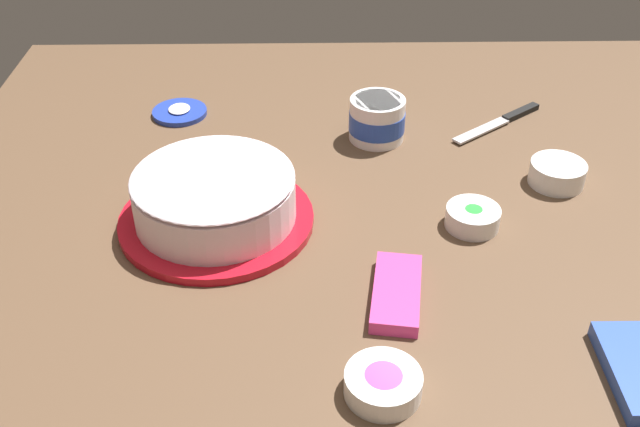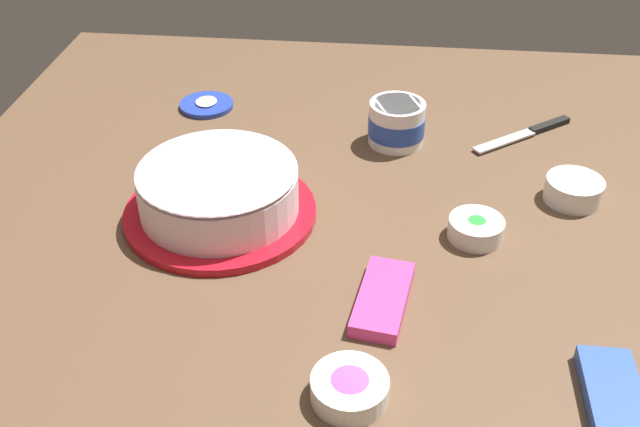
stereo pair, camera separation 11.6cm
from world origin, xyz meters
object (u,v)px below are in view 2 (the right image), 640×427
(spreading_knife, at_px, (531,132))
(candy_box_upper, at_px, (383,299))
(frosted_cake, at_px, (219,191))
(frosting_tub_lid, at_px, (206,105))
(candy_box_lower, at_px, (614,400))
(sprinkle_bowl_pink, at_px, (574,190))
(sprinkle_bowl_rainbow, at_px, (350,387))
(sprinkle_bowl_green, at_px, (476,228))
(frosting_tub, at_px, (397,123))

(spreading_knife, xyz_separation_m, candy_box_upper, (-0.51, 0.27, 0.00))
(frosted_cake, height_order, frosting_tub_lid, frosted_cake)
(frosted_cake, distance_m, spreading_knife, 0.63)
(frosting_tub_lid, height_order, candy_box_lower, candy_box_lower)
(frosting_tub_lid, height_order, candy_box_upper, candy_box_upper)
(sprinkle_bowl_pink, relative_size, candy_box_lower, 0.61)
(sprinkle_bowl_pink, height_order, sprinkle_bowl_rainbow, sprinkle_bowl_pink)
(frosted_cake, distance_m, frosting_tub_lid, 0.39)
(sprinkle_bowl_green, distance_m, sprinkle_bowl_rainbow, 0.38)
(frosting_tub, relative_size, sprinkle_bowl_green, 1.22)
(candy_box_upper, bearing_deg, sprinkle_bowl_pink, -37.56)
(sprinkle_bowl_green, height_order, sprinkle_bowl_pink, sprinkle_bowl_pink)
(spreading_knife, height_order, candy_box_lower, candy_box_lower)
(spreading_knife, height_order, candy_box_upper, candy_box_upper)
(frosted_cake, height_order, spreading_knife, frosted_cake)
(frosting_tub_lid, xyz_separation_m, sprinkle_bowl_pink, (-0.26, -0.69, 0.01))
(frosting_tub_lid, relative_size, sprinkle_bowl_green, 1.26)
(spreading_knife, distance_m, sprinkle_bowl_green, 0.37)
(candy_box_lower, bearing_deg, sprinkle_bowl_rainbow, 93.70)
(sprinkle_bowl_pink, xyz_separation_m, candy_box_upper, (-0.29, 0.31, -0.01))
(frosted_cake, xyz_separation_m, spreading_knife, (0.33, -0.54, -0.04))
(frosting_tub, relative_size, spreading_knife, 0.53)
(sprinkle_bowl_pink, bearing_deg, candy_box_upper, 133.51)
(frosted_cake, xyz_separation_m, sprinkle_bowl_rainbow, (-0.36, -0.24, -0.03))
(sprinkle_bowl_green, xyz_separation_m, candy_box_lower, (-0.32, -0.14, -0.01))
(frosting_tub, bearing_deg, sprinkle_bowl_pink, -118.32)
(sprinkle_bowl_green, bearing_deg, sprinkle_bowl_rainbow, 153.11)
(frosted_cake, xyz_separation_m, candy_box_lower, (-0.34, -0.55, -0.04))
(sprinkle_bowl_green, height_order, candy_box_lower, sprinkle_bowl_green)
(frosting_tub, relative_size, candy_box_lower, 0.68)
(sprinkle_bowl_green, bearing_deg, candy_box_lower, -155.85)
(spreading_knife, relative_size, sprinkle_bowl_pink, 2.09)
(sprinkle_bowl_pink, bearing_deg, frosting_tub_lid, 69.06)
(candy_box_upper, bearing_deg, spreading_knife, -18.67)
(frosted_cake, relative_size, sprinkle_bowl_rainbow, 3.26)
(sprinkle_bowl_green, distance_m, sprinkle_bowl_pink, 0.21)
(frosting_tub_lid, bearing_deg, frosted_cake, -163.43)
(frosting_tub, height_order, frosting_tub_lid, frosting_tub)
(frosting_tub_lid, distance_m, spreading_knife, 0.65)
(frosted_cake, distance_m, candy_box_upper, 0.33)
(frosting_tub, distance_m, sprinkle_bowl_green, 0.31)
(sprinkle_bowl_green, bearing_deg, sprinkle_bowl_pink, -54.14)
(frosted_cake, xyz_separation_m, sprinkle_bowl_pink, (0.11, -0.58, -0.03))
(frosted_cake, relative_size, candy_box_upper, 2.05)
(frosting_tub_lid, relative_size, sprinkle_bowl_rainbow, 1.14)
(frosting_tub_lid, distance_m, sprinkle_bowl_pink, 0.74)
(sprinkle_bowl_rainbow, relative_size, candy_box_lower, 0.62)
(sprinkle_bowl_green, xyz_separation_m, sprinkle_bowl_rainbow, (-0.34, 0.17, -0.00))
(spreading_knife, height_order, sprinkle_bowl_rainbow, sprinkle_bowl_rainbow)
(frosting_tub_lid, bearing_deg, candy_box_lower, -136.81)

